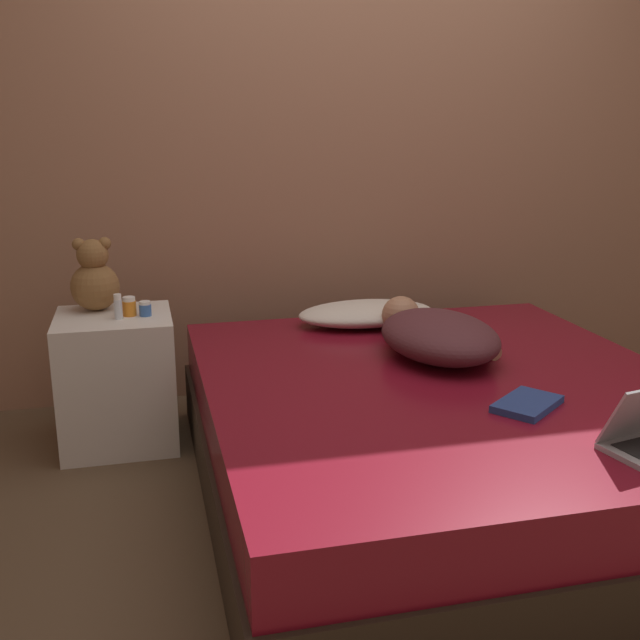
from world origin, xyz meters
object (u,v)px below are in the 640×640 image
object	(u,v)px
pillow	(367,313)
person_lying	(436,334)
teddy_bear	(94,279)
bottle_clear	(118,307)
bottle_orange	(129,306)
bottle_blue	(145,309)
book	(527,404)

from	to	relation	value
pillow	person_lying	bearing A→B (deg)	-75.56
teddy_bear	bottle_clear	size ratio (longest dim) A/B	3.00
bottle_orange	pillow	bearing A→B (deg)	2.63
pillow	bottle_clear	bearing A→B (deg)	-175.18
person_lying	bottle_blue	xyz separation A→B (m)	(-1.10, 0.44, 0.06)
pillow	bottle_blue	distance (m)	0.98
person_lying	bottle_orange	xyz separation A→B (m)	(-1.16, 0.45, 0.07)
teddy_bear	bottle_orange	size ratio (longest dim) A/B	3.90
bottle_orange	bottle_clear	size ratio (longest dim) A/B	0.77
book	bottle_blue	bearing A→B (deg)	139.02
bottle_blue	book	distance (m)	1.56
person_lying	bottle_orange	size ratio (longest dim) A/B	9.46
teddy_bear	bottle_clear	bearing A→B (deg)	-61.79
person_lying	book	world-z (taller)	person_lying
person_lying	bottle_clear	world-z (taller)	bottle_clear
person_lying	bottle_clear	size ratio (longest dim) A/B	7.27
person_lying	book	size ratio (longest dim) A/B	2.65
pillow	bottle_blue	xyz separation A→B (m)	(-0.97, -0.07, 0.10)
bottle_orange	bottle_blue	bearing A→B (deg)	-15.81
teddy_bear	book	bearing A→B (deg)	-40.39
pillow	bottle_clear	distance (m)	1.09
pillow	teddy_bear	xyz separation A→B (m)	(-1.17, 0.08, 0.20)
pillow	bottle_orange	bearing A→B (deg)	-177.37
person_lying	bottle_blue	world-z (taller)	bottle_blue
person_lying	bottle_orange	world-z (taller)	bottle_orange
pillow	book	xyz separation A→B (m)	(0.21, -1.09, -0.04)
teddy_bear	bottle_clear	distance (m)	0.21
bottle_orange	bottle_clear	world-z (taller)	bottle_clear
teddy_bear	person_lying	bearing A→B (deg)	-24.23
book	bottle_orange	bearing A→B (deg)	140.00
person_lying	teddy_bear	distance (m)	1.43
bottle_orange	bottle_clear	xyz separation A→B (m)	(-0.04, -0.04, 0.01)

